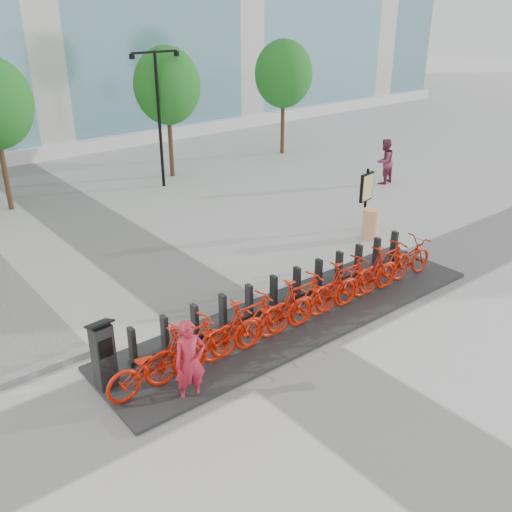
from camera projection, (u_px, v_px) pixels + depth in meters
ground at (263, 342)px, 12.17m from camera, size 120.00×120.00×0.00m
tree_2 at (167, 86)px, 22.06m from camera, size 2.60×2.60×5.10m
tree_3 at (284, 74)px, 25.48m from camera, size 2.60×2.60×5.10m
streetlamp at (158, 104)px, 20.97m from camera, size 2.00×0.20×5.00m
dock_pad at (299, 315)px, 13.11m from camera, size 9.60×2.40×0.08m
dock_rail_posts at (287, 289)px, 13.29m from camera, size 8.02×0.50×0.85m
bike_0 at (155, 364)px, 10.40m from camera, size 1.99×0.70×1.05m
bike_1 at (189, 347)px, 10.79m from camera, size 1.94×0.55×1.16m
bike_2 at (220, 337)px, 11.22m from camera, size 1.99×0.70×1.05m
bike_3 at (248, 323)px, 11.61m from camera, size 1.94×0.55×1.16m
bike_4 at (275, 314)px, 12.04m from camera, size 1.99×0.70×1.05m
bike_5 at (300, 301)px, 12.43m from camera, size 1.94×0.55×1.16m
bike_6 at (324, 294)px, 12.86m from camera, size 1.99×0.70×1.05m
bike_7 at (346, 283)px, 13.25m from camera, size 1.94×0.55×1.16m
bike_8 at (366, 276)px, 13.69m from camera, size 1.99×0.70×1.05m
bike_9 at (386, 266)px, 14.07m from camera, size 1.94×0.55×1.16m
bike_10 at (404, 260)px, 14.51m from camera, size 1.99×0.70×1.05m
kiosk at (104, 355)px, 10.39m from camera, size 0.46×0.39×1.42m
worker_red at (190, 362)px, 10.10m from camera, size 0.65×0.49×1.63m
pedestrian at (384, 161)px, 22.23m from camera, size 0.92×0.76×1.76m
construction_barrel at (370, 224)px, 17.20m from camera, size 0.63×0.63×0.94m
map_sign at (367, 190)px, 17.61m from camera, size 0.65×0.21×1.95m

